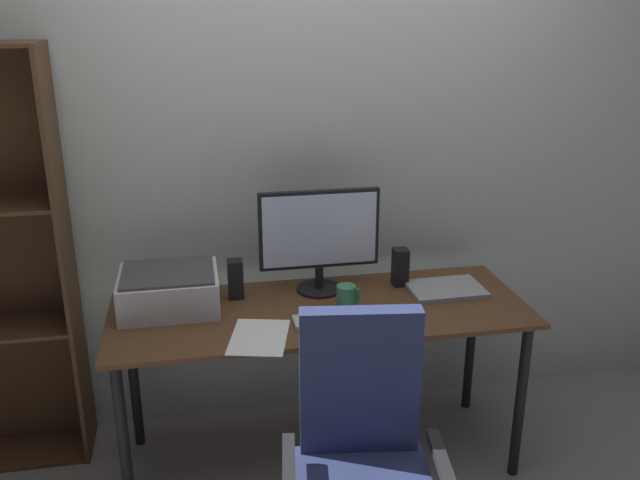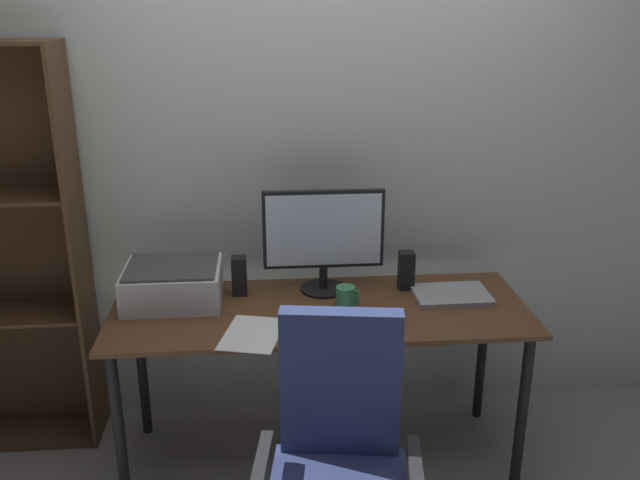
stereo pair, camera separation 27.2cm
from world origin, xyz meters
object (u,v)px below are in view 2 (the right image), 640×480
at_px(speaker_right, 406,270).
at_px(mouse, 380,316).
at_px(laptop, 451,295).
at_px(speaker_left, 239,276).
at_px(coffee_mug, 346,299).
at_px(printer, 173,283).
at_px(desk, 320,326).
at_px(keyboard, 326,320).
at_px(monitor, 324,235).

bearing_deg(speaker_right, mouse, -118.89).
distance_m(laptop, speaker_left, 0.92).
bearing_deg(coffee_mug, printer, 167.97).
bearing_deg(laptop, speaker_right, 147.23).
height_order(desk, keyboard, keyboard).
relative_size(desk, speaker_right, 10.16).
distance_m(monitor, printer, 0.67).
distance_m(coffee_mug, printer, 0.73).
bearing_deg(mouse, speaker_left, 146.86).
xyz_separation_m(keyboard, mouse, (0.21, 0.00, 0.01)).
xyz_separation_m(keyboard, speaker_left, (-0.35, 0.31, 0.08)).
bearing_deg(keyboard, mouse, 1.28).
height_order(keyboard, printer, printer).
bearing_deg(printer, speaker_left, 10.26).
distance_m(monitor, speaker_left, 0.40).
bearing_deg(desk, speaker_right, 23.63).
distance_m(desk, speaker_right, 0.46).
distance_m(monitor, coffee_mug, 0.30).
distance_m(coffee_mug, speaker_right, 0.36).
bearing_deg(monitor, laptop, -12.32).
height_order(keyboard, coffee_mug, coffee_mug).
relative_size(desk, coffee_mug, 16.58).
distance_m(mouse, printer, 0.88).
distance_m(speaker_left, printer, 0.28).
distance_m(laptop, printer, 1.19).
relative_size(monitor, printer, 1.30).
height_order(laptop, printer, printer).
bearing_deg(monitor, printer, -174.84).
xyz_separation_m(laptop, speaker_left, (-0.91, 0.11, 0.07)).
height_order(desk, mouse, mouse).
bearing_deg(speaker_left, laptop, -6.94).
distance_m(monitor, speaker_right, 0.40).
bearing_deg(desk, laptop, 6.27).
xyz_separation_m(mouse, speaker_left, (-0.56, 0.30, 0.07)).
xyz_separation_m(monitor, printer, (-0.64, -0.06, -0.18)).
relative_size(monitor, speaker_right, 3.06).
height_order(keyboard, mouse, mouse).
height_order(laptop, speaker_right, speaker_right).
xyz_separation_m(monitor, coffee_mug, (0.07, -0.21, -0.21)).
distance_m(desk, keyboard, 0.16).
relative_size(coffee_mug, printer, 0.26).
xyz_separation_m(desk, monitor, (0.03, 0.18, 0.34)).
bearing_deg(keyboard, coffee_mug, 49.98).
relative_size(mouse, speaker_left, 0.56).
relative_size(mouse, speaker_right, 0.56).
relative_size(monitor, keyboard, 1.79).
distance_m(coffee_mug, laptop, 0.48).
distance_m(mouse, speaker_right, 0.35).
distance_m(keyboard, laptop, 0.59).
bearing_deg(printer, laptop, -2.92).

